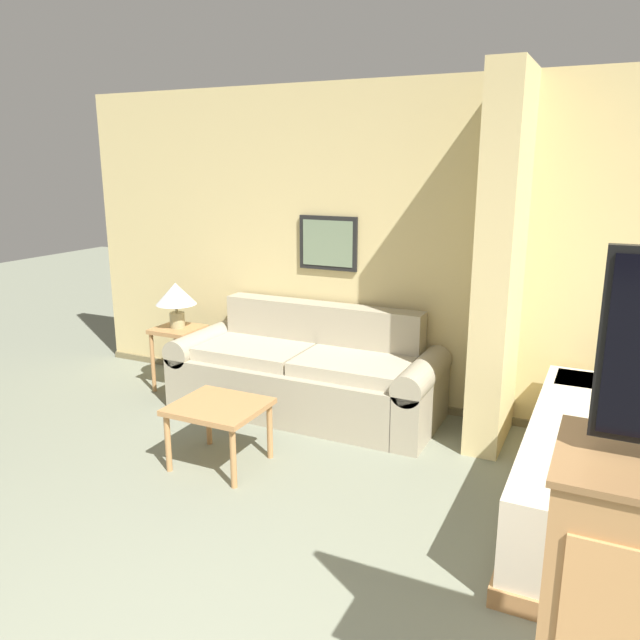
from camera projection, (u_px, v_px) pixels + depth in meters
wall_back at (446, 253)px, 4.84m from camera, size 6.84×0.16×2.60m
wall_partition_pillar at (500, 264)px, 4.28m from camera, size 0.24×0.69×2.60m
couch at (307, 374)px, 5.07m from camera, size 2.19×0.84×0.84m
coffee_table at (219, 412)px, 4.12m from camera, size 0.59×0.53×0.43m
side_table at (178, 340)px, 5.52m from camera, size 0.39×0.39×0.57m
table_lamp at (176, 296)px, 5.42m from camera, size 0.35×0.35×0.40m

